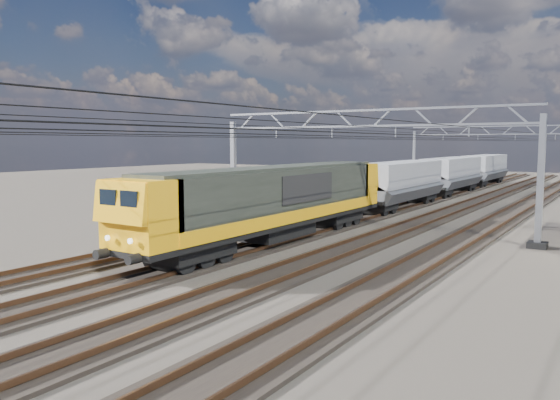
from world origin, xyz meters
The scene contains 12 objects.
ground centered at (0.00, 0.00, 0.00)m, with size 160.00×160.00×0.00m, color black.
track_outer_west centered at (-6.00, 0.00, 0.07)m, with size 2.60×140.00×0.30m.
track_loco centered at (-2.00, 0.00, 0.07)m, with size 2.60×140.00×0.30m.
track_inner_east centered at (2.00, 0.00, 0.07)m, with size 2.60×140.00×0.30m.
track_outer_east centered at (6.00, 0.00, 0.07)m, with size 2.60×140.00×0.30m.
catenary_gantry_mid centered at (0.00, 4.00, 3.91)m, with size 19.90×0.90×7.11m.
catenary_gantry_far centered at (0.00, 40.00, 3.91)m, with size 19.90×0.90×7.11m.
overhead_wires centered at (0.00, 8.00, 5.75)m, with size 12.03×140.00×0.53m.
locomotive centered at (-2.00, -2.10, 2.33)m, with size 2.76×21.10×3.62m.
hopper_wagon_lead centered at (-2.00, 15.59, 2.23)m, with size 3.38×13.00×3.25m.
hopper_wagon_mid centered at (-2.00, 29.79, 2.23)m, with size 3.38×13.00×3.25m.
hopper_wagon_third centered at (-2.00, 43.99, 2.23)m, with size 3.38×13.00×3.25m.
Camera 1 is at (13.34, -25.26, 5.19)m, focal length 35.00 mm.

